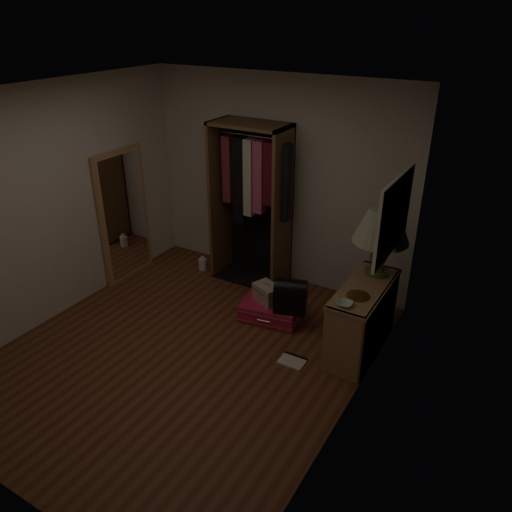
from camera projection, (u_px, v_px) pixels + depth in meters
name	position (u px, v px, depth m)	size (l,w,h in m)	color
ground	(185.00, 352.00, 5.24)	(4.00, 4.00, 0.00)	#582D19
room_walls	(185.00, 220.00, 4.57)	(3.52, 4.02, 2.60)	beige
console_bookshelf	(363.00, 315.00, 5.14)	(0.42, 1.12, 0.75)	#987049
open_wardrobe	(254.00, 191.00, 6.15)	(1.02, 0.50, 2.05)	brown
floor_mirror	(124.00, 215.00, 6.40)	(0.06, 0.80, 1.70)	tan
pink_suitcase	(271.00, 310.00, 5.78)	(0.75, 0.59, 0.21)	#C2173C
train_case	(267.00, 293.00, 5.71)	(0.37, 0.32, 0.23)	tan
black_bag	(291.00, 295.00, 5.50)	(0.41, 0.33, 0.39)	black
table_lamp	(382.00, 227.00, 4.99)	(0.62, 0.62, 0.72)	#44592B
brass_tray	(358.00, 296.00, 4.80)	(0.29, 0.29, 0.01)	#A88440
ceramic_bowl	(345.00, 304.00, 4.66)	(0.15, 0.15, 0.04)	#B2D5B4
white_jug	(203.00, 264.00, 6.86)	(0.11, 0.11, 0.20)	white
floor_book	(293.00, 360.00, 5.10)	(0.26, 0.21, 0.02)	beige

